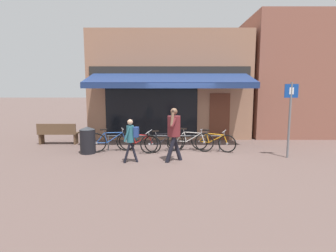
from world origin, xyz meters
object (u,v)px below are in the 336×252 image
at_px(bicycle_silver, 190,141).
at_px(pedestrian_child, 131,135).
at_px(bicycle_blue, 111,141).
at_px(bicycle_red, 139,142).
at_px(litter_bin, 87,140).
at_px(parking_sign, 289,112).
at_px(bicycle_orange, 212,142).
at_px(park_bench, 57,133).
at_px(pedestrian_adult, 173,129).
at_px(bicycle_black, 162,142).

distance_m(bicycle_silver, pedestrian_child, 2.57).
distance_m(bicycle_blue, pedestrian_child, 1.83).
bearing_deg(bicycle_red, litter_bin, -151.63).
distance_m(bicycle_silver, litter_bin, 3.68).
bearing_deg(bicycle_red, parking_sign, 11.35).
height_order(bicycle_red, bicycle_silver, bicycle_silver).
bearing_deg(bicycle_orange, park_bench, -166.46).
distance_m(bicycle_blue, pedestrian_adult, 2.69).
distance_m(bicycle_blue, bicycle_red, 1.02).
relative_size(bicycle_blue, park_bench, 1.06).
distance_m(pedestrian_child, litter_bin, 2.14).
height_order(bicycle_blue, bicycle_red, bicycle_blue).
bearing_deg(pedestrian_child, bicycle_red, -89.01).
xyz_separation_m(bicycle_silver, bicycle_orange, (0.83, -0.06, -0.02)).
height_order(bicycle_orange, pedestrian_child, pedestrian_child).
distance_m(litter_bin, park_bench, 2.38).
height_order(pedestrian_adult, parking_sign, parking_sign).
xyz_separation_m(bicycle_black, litter_bin, (-2.63, -0.18, 0.12)).
bearing_deg(bicycle_black, parking_sign, -32.57).
relative_size(bicycle_red, pedestrian_adult, 0.97).
distance_m(bicycle_orange, parking_sign, 2.77).
height_order(bicycle_orange, parking_sign, parking_sign).
xyz_separation_m(pedestrian_child, litter_bin, (-1.72, 1.22, -0.38)).
bearing_deg(bicycle_orange, litter_bin, -150.41).
distance_m(parking_sign, park_bench, 8.90).
distance_m(bicycle_blue, park_bench, 2.85).
xyz_separation_m(bicycle_black, park_bench, (-4.37, 1.44, 0.10)).
height_order(bicycle_blue, parking_sign, parking_sign).
bearing_deg(bicycle_silver, bicycle_orange, 11.54).
bearing_deg(bicycle_orange, parking_sign, 3.12).
distance_m(bicycle_orange, pedestrian_child, 3.21).
bearing_deg(pedestrian_adult, bicycle_silver, -122.23).
bearing_deg(pedestrian_adult, bicycle_orange, -145.12).
relative_size(bicycle_blue, pedestrian_adult, 1.00).
bearing_deg(pedestrian_adult, bicycle_blue, -39.46).
xyz_separation_m(bicycle_black, parking_sign, (4.18, -0.79, 1.16)).
relative_size(bicycle_red, litter_bin, 1.71).
bearing_deg(parking_sign, park_bench, 165.37).
relative_size(parking_sign, park_bench, 1.55).
bearing_deg(bicycle_blue, pedestrian_child, -75.59).
bearing_deg(park_bench, bicycle_orange, -11.68).
xyz_separation_m(bicycle_silver, pedestrian_child, (-1.94, -1.62, 0.49)).
xyz_separation_m(bicycle_orange, park_bench, (-6.22, 1.29, 0.11)).
xyz_separation_m(bicycle_blue, pedestrian_adult, (2.25, -1.33, 0.64)).
distance_m(bicycle_orange, pedestrian_adult, 2.13).
bearing_deg(pedestrian_child, parking_sign, -169.27).
bearing_deg(bicycle_blue, bicycle_orange, -17.00).
bearing_deg(parking_sign, bicycle_blue, 171.76).
relative_size(bicycle_red, bicycle_black, 1.03).
bearing_deg(bicycle_blue, parking_sign, -26.34).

